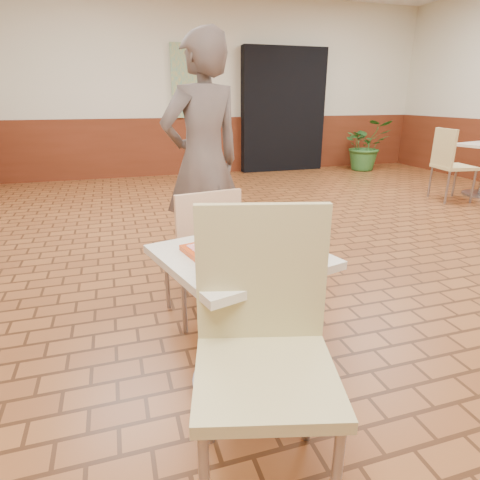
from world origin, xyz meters
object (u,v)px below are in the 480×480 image
object	(u,v)px
serving_tray	(240,250)
chair_main_back	(203,249)
potted_plant	(366,145)
chair_main_front	(264,339)
long_john_donut	(267,245)
chair_second_left	(450,161)
customer	(204,162)
main_table	(240,298)
ring_donut	(222,244)
paper_cup	(256,226)

from	to	relation	value
serving_tray	chair_main_back	bearing A→B (deg)	92.80
serving_tray	potted_plant	world-z (taller)	potted_plant
chair_main_front	serving_tray	xyz separation A→B (m)	(0.06, 0.48, 0.14)
serving_tray	long_john_donut	bearing A→B (deg)	-33.05
serving_tray	chair_main_front	bearing A→B (deg)	-97.66
chair_main_front	chair_main_back	xyz separation A→B (m)	(0.03, 1.12, -0.09)
chair_second_left	chair_main_front	bearing A→B (deg)	138.21
chair_main_back	potted_plant	xyz separation A→B (m)	(4.19, 4.57, 0.01)
chair_main_front	potted_plant	distance (m)	7.08
customer	serving_tray	distance (m)	1.33
main_table	potted_plant	distance (m)	6.66
chair_main_front	customer	distance (m)	1.83
main_table	chair_main_front	distance (m)	0.49
customer	ring_donut	size ratio (longest dim) A/B	19.52
paper_cup	potted_plant	bearing A→B (deg)	51.58
main_table	chair_main_front	size ratio (longest dim) A/B	0.69
main_table	chair_second_left	bearing A→B (deg)	35.97
chair_main_back	potted_plant	size ratio (longest dim) A/B	0.89
main_table	customer	bearing A→B (deg)	84.36
customer	serving_tray	size ratio (longest dim) A/B	4.08
ring_donut	serving_tray	bearing A→B (deg)	-17.40
chair_main_front	main_table	bearing A→B (deg)	97.35
customer	potted_plant	size ratio (longest dim) A/B	1.86
chair_main_back	customer	bearing A→B (deg)	-113.02
chair_main_back	chair_main_front	bearing A→B (deg)	78.84
customer	chair_second_left	distance (m)	3.97
ring_donut	long_john_donut	size ratio (longest dim) A/B	0.53
chair_main_back	customer	xyz separation A→B (m)	(0.16, 0.67, 0.42)
paper_cup	potted_plant	xyz separation A→B (m)	(4.04, 5.09, -0.29)
chair_main_back	main_table	bearing A→B (deg)	83.32
chair_second_left	potted_plant	xyz separation A→B (m)	(0.35, 2.45, -0.06)
chair_main_front	long_john_donut	xyz separation A→B (m)	(0.16, 0.41, 0.18)
chair_main_back	serving_tray	distance (m)	0.68
chair_main_front	ring_donut	world-z (taller)	chair_main_front
chair_main_front	long_john_donut	bearing A→B (deg)	83.34
ring_donut	long_john_donut	bearing A→B (deg)	-26.74
chair_main_front	paper_cup	world-z (taller)	chair_main_front
paper_cup	ring_donut	bearing A→B (deg)	-153.87
ring_donut	potted_plant	world-z (taller)	potted_plant
customer	serving_tray	world-z (taller)	customer
main_table	potted_plant	size ratio (longest dim) A/B	0.72
customer	ring_donut	distance (m)	1.31
customer	main_table	bearing A→B (deg)	64.87
serving_tray	chair_second_left	xyz separation A→B (m)	(3.81, 2.76, -0.17)
paper_cup	chair_second_left	bearing A→B (deg)	35.62
chair_second_left	serving_tray	bearing A→B (deg)	134.25
chair_main_front	ring_donut	bearing A→B (deg)	106.47
chair_main_front	serving_tray	distance (m)	0.50
chair_main_front	chair_second_left	distance (m)	5.05
chair_main_back	ring_donut	size ratio (longest dim) A/B	9.29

